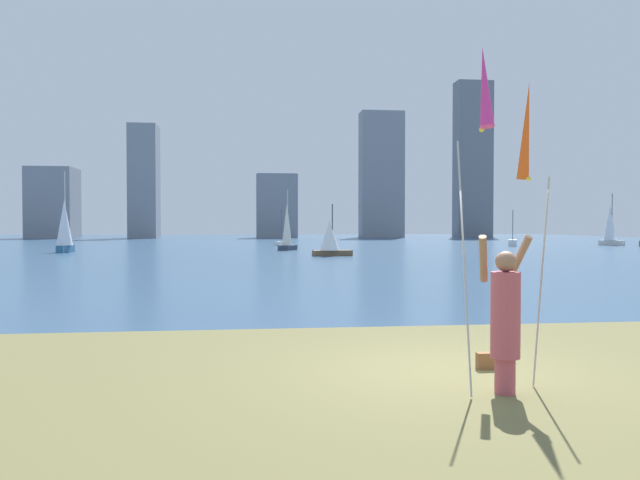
{
  "coord_description": "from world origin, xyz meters",
  "views": [
    {
      "loc": [
        -2.8,
        -8.31,
        2.08
      ],
      "look_at": [
        0.08,
        16.32,
        1.45
      ],
      "focal_mm": 34.47,
      "sensor_mm": 36.0,
      "label": 1
    }
  ],
  "objects_px": {
    "bag": "(486,361)",
    "sailboat_4": "(513,243)",
    "person": "(505,316)",
    "kite_flag_right": "(527,138)",
    "sailboat_2": "(64,226)",
    "sailboat_7": "(287,229)",
    "sailboat_6": "(610,226)",
    "sailboat_0": "(282,243)",
    "kite_flag_left": "(483,100)",
    "sailboat_3": "(330,239)"
  },
  "relations": [
    {
      "from": "bag",
      "to": "sailboat_4",
      "type": "distance_m",
      "value": 52.9
    },
    {
      "from": "person",
      "to": "bag",
      "type": "bearing_deg",
      "value": 64.04
    },
    {
      "from": "kite_flag_right",
      "to": "sailboat_4",
      "type": "xyz_separation_m",
      "value": [
        21.71,
        48.88,
        -2.88
      ]
    },
    {
      "from": "sailboat_2",
      "to": "sailboat_7",
      "type": "relative_size",
      "value": 1.23
    },
    {
      "from": "sailboat_6",
      "to": "sailboat_2",
      "type": "bearing_deg",
      "value": -168.87
    },
    {
      "from": "sailboat_0",
      "to": "person",
      "type": "bearing_deg",
      "value": -90.15
    },
    {
      "from": "kite_flag_left",
      "to": "sailboat_6",
      "type": "relative_size",
      "value": 0.79
    },
    {
      "from": "sailboat_4",
      "to": "sailboat_7",
      "type": "height_order",
      "value": "sailboat_7"
    },
    {
      "from": "bag",
      "to": "sailboat_0",
      "type": "xyz_separation_m",
      "value": [
        -0.12,
        52.43,
        0.14
      ]
    },
    {
      "from": "kite_flag_right",
      "to": "sailboat_3",
      "type": "xyz_separation_m",
      "value": [
        1.76,
        32.59,
        -2.09
      ]
    },
    {
      "from": "person",
      "to": "sailboat_3",
      "type": "distance_m",
      "value": 33.18
    },
    {
      "from": "sailboat_0",
      "to": "sailboat_4",
      "type": "relative_size",
      "value": 1.02
    },
    {
      "from": "bag",
      "to": "sailboat_0",
      "type": "height_order",
      "value": "sailboat_0"
    },
    {
      "from": "person",
      "to": "kite_flag_right",
      "type": "xyz_separation_m",
      "value": [
        0.5,
        0.51,
        2.25
      ]
    },
    {
      "from": "kite_flag_right",
      "to": "sailboat_2",
      "type": "distance_m",
      "value": 43.43
    },
    {
      "from": "sailboat_4",
      "to": "kite_flag_left",
      "type": "bearing_deg",
      "value": -114.46
    },
    {
      "from": "bag",
      "to": "sailboat_3",
      "type": "xyz_separation_m",
      "value": [
        1.99,
        31.85,
        1.0
      ]
    },
    {
      "from": "sailboat_0",
      "to": "sailboat_7",
      "type": "xyz_separation_m",
      "value": [
        -0.14,
        -11.03,
        1.45
      ]
    },
    {
      "from": "sailboat_3",
      "to": "sailboat_4",
      "type": "xyz_separation_m",
      "value": [
        19.95,
        16.29,
        -0.79
      ]
    },
    {
      "from": "person",
      "to": "sailboat_3",
      "type": "height_order",
      "value": "sailboat_3"
    },
    {
      "from": "sailboat_7",
      "to": "sailboat_2",
      "type": "bearing_deg",
      "value": -172.17
    },
    {
      "from": "bag",
      "to": "person",
      "type": "bearing_deg",
      "value": -101.98
    },
    {
      "from": "sailboat_2",
      "to": "sailboat_7",
      "type": "xyz_separation_m",
      "value": [
        16.73,
        2.3,
        -0.26
      ]
    },
    {
      "from": "kite_flag_right",
      "to": "sailboat_4",
      "type": "distance_m",
      "value": 53.56
    },
    {
      "from": "person",
      "to": "kite_flag_right",
      "type": "bearing_deg",
      "value": 31.55
    },
    {
      "from": "kite_flag_right",
      "to": "sailboat_7",
      "type": "distance_m",
      "value": 42.17
    },
    {
      "from": "sailboat_4",
      "to": "kite_flag_right",
      "type": "bearing_deg",
      "value": -113.94
    },
    {
      "from": "person",
      "to": "sailboat_4",
      "type": "bearing_deg",
      "value": 51.82
    },
    {
      "from": "person",
      "to": "sailboat_4",
      "type": "xyz_separation_m",
      "value": [
        22.2,
        49.38,
        -0.63
      ]
    },
    {
      "from": "sailboat_3",
      "to": "sailboat_6",
      "type": "bearing_deg",
      "value": 29.15
    },
    {
      "from": "kite_flag_left",
      "to": "sailboat_4",
      "type": "height_order",
      "value": "kite_flag_left"
    },
    {
      "from": "sailboat_2",
      "to": "sailboat_3",
      "type": "distance_m",
      "value": 20.34
    },
    {
      "from": "sailboat_0",
      "to": "sailboat_4",
      "type": "distance_m",
      "value": 22.47
    },
    {
      "from": "sailboat_2",
      "to": "sailboat_6",
      "type": "height_order",
      "value": "sailboat_2"
    },
    {
      "from": "sailboat_6",
      "to": "sailboat_7",
      "type": "bearing_deg",
      "value": -167.21
    },
    {
      "from": "person",
      "to": "kite_flag_left",
      "type": "distance_m",
      "value": 2.61
    },
    {
      "from": "person",
      "to": "sailboat_7",
      "type": "height_order",
      "value": "sailboat_7"
    },
    {
      "from": "kite_flag_left",
      "to": "sailboat_4",
      "type": "distance_m",
      "value": 54.9
    },
    {
      "from": "bag",
      "to": "sailboat_6",
      "type": "xyz_separation_m",
      "value": [
        32.41,
        48.82,
        1.79
      ]
    },
    {
      "from": "sailboat_0",
      "to": "sailboat_6",
      "type": "bearing_deg",
      "value": -6.33
    },
    {
      "from": "kite_flag_left",
      "to": "sailboat_7",
      "type": "distance_m",
      "value": 43.19
    },
    {
      "from": "kite_flag_right",
      "to": "sailboat_3",
      "type": "height_order",
      "value": "kite_flag_right"
    },
    {
      "from": "bag",
      "to": "sailboat_7",
      "type": "xyz_separation_m",
      "value": [
        -0.27,
        41.4,
        1.59
      ]
    },
    {
      "from": "person",
      "to": "sailboat_0",
      "type": "relative_size",
      "value": 0.55
    },
    {
      "from": "kite_flag_right",
      "to": "sailboat_0",
      "type": "height_order",
      "value": "kite_flag_right"
    },
    {
      "from": "person",
      "to": "sailboat_0",
      "type": "height_order",
      "value": "sailboat_0"
    },
    {
      "from": "sailboat_2",
      "to": "sailboat_6",
      "type": "bearing_deg",
      "value": 11.13
    },
    {
      "from": "sailboat_2",
      "to": "sailboat_3",
      "type": "relative_size",
      "value": 1.75
    },
    {
      "from": "sailboat_0",
      "to": "sailboat_6",
      "type": "height_order",
      "value": "sailboat_6"
    },
    {
      "from": "kite_flag_left",
      "to": "sailboat_7",
      "type": "relative_size",
      "value": 0.83
    }
  ]
}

